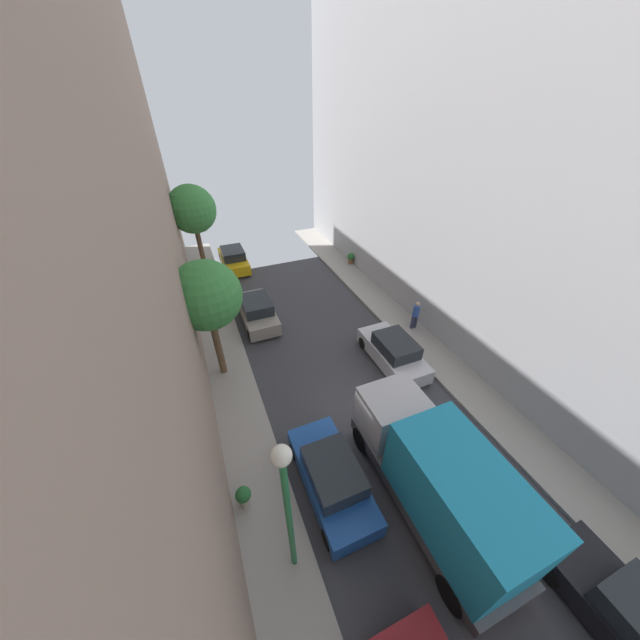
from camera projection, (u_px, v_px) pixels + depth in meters
name	position (u px, v px, depth m)	size (l,w,h in m)	color
ground	(374.00, 424.00, 13.40)	(32.00, 32.00, 0.00)	#38383D
sidewalk_left	(255.00, 467.00, 11.81)	(2.00, 44.00, 0.15)	gray
sidewalk_right	(469.00, 388.00, 14.90)	(2.00, 44.00, 0.15)	gray
parked_car_left_2	(332.00, 477.00, 10.86)	(1.78, 4.20, 1.57)	#194799
parked_car_left_3	(257.00, 311.00, 18.89)	(1.78, 4.20, 1.57)	gray
parked_car_left_4	(234.00, 259.00, 24.60)	(1.78, 4.20, 1.57)	gold
parked_car_right_1	(640.00, 627.00, 7.85)	(1.78, 4.20, 1.57)	black
parked_car_right_2	(393.00, 352.00, 15.98)	(1.78, 4.20, 1.57)	silver
delivery_truck	(438.00, 478.00, 9.74)	(2.26, 6.60, 3.38)	#4C4C51
pedestrian	(416.00, 314.00, 18.02)	(0.40, 0.36, 1.72)	#2D334C
street_tree_0	(206.00, 296.00, 13.22)	(2.96, 2.96, 5.78)	brown
street_tree_2	(192.00, 210.00, 21.52)	(3.17, 3.17, 6.19)	brown
potted_plant_1	(351.00, 258.00, 25.03)	(0.55, 0.55, 0.86)	brown
potted_plant_2	(244.00, 496.00, 10.42)	(0.51, 0.51, 0.86)	#B2A899
lamp_post	(287.00, 499.00, 7.23)	(0.44, 0.44, 5.68)	#26723F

